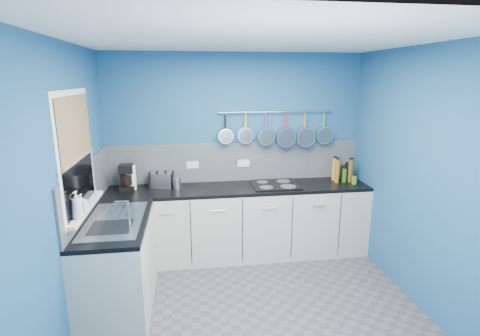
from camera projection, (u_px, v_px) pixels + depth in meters
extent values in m
cube|color=#47474C|center=(256.00, 313.00, 3.52)|extent=(3.20, 3.00, 0.02)
cube|color=white|center=(259.00, 37.00, 2.92)|extent=(3.20, 3.00, 0.02)
cube|color=navy|center=(235.00, 154.00, 4.67)|extent=(3.20, 0.02, 2.50)
cube|color=navy|center=(316.00, 279.00, 1.77)|extent=(3.20, 0.02, 2.50)
cube|color=navy|center=(65.00, 196.00, 3.00)|extent=(0.02, 3.00, 2.50)
cube|color=navy|center=(425.00, 181.00, 3.44)|extent=(0.02, 3.00, 2.50)
cube|color=gray|center=(236.00, 162.00, 4.67)|extent=(3.20, 0.02, 0.50)
cube|color=gray|center=(88.00, 187.00, 3.60)|extent=(0.02, 1.80, 0.50)
cube|color=#B9B5A6|center=(239.00, 223.00, 4.57)|extent=(3.20, 0.60, 0.86)
cube|color=black|center=(239.00, 188.00, 4.46)|extent=(3.20, 0.60, 0.04)
cube|color=#B9B5A6|center=(119.00, 266.00, 3.53)|extent=(0.60, 1.20, 0.86)
cube|color=black|center=(115.00, 222.00, 3.42)|extent=(0.60, 1.20, 0.04)
cube|color=white|center=(76.00, 153.00, 3.22)|extent=(0.01, 1.00, 1.10)
cube|color=black|center=(77.00, 153.00, 3.22)|extent=(0.01, 0.90, 1.00)
cube|color=#91664D|center=(75.00, 128.00, 3.17)|extent=(0.01, 0.90, 0.55)
cube|color=white|center=(85.00, 208.00, 3.35)|extent=(0.10, 0.98, 0.03)
cube|color=silver|center=(115.00, 220.00, 3.41)|extent=(0.50, 0.95, 0.01)
cube|color=white|center=(193.00, 165.00, 4.59)|extent=(0.15, 0.01, 0.09)
cube|color=white|center=(244.00, 163.00, 4.68)|extent=(0.15, 0.01, 0.09)
cylinder|color=silver|center=(276.00, 112.00, 4.55)|extent=(1.45, 0.02, 0.02)
imported|color=white|center=(77.00, 205.00, 3.03)|extent=(0.11, 0.11, 0.24)
imported|color=white|center=(81.00, 204.00, 3.16)|extent=(0.09, 0.09, 0.17)
cylinder|color=white|center=(130.00, 177.00, 4.33)|extent=(0.15, 0.15, 0.29)
cube|color=silver|center=(162.00, 180.00, 4.44)|extent=(0.31, 0.23, 0.18)
cylinder|color=silver|center=(177.00, 183.00, 4.38)|extent=(0.10, 0.10, 0.14)
cube|color=black|center=(275.00, 185.00, 4.53)|extent=(0.56, 0.49, 0.01)
cylinder|color=black|center=(347.00, 172.00, 4.73)|extent=(0.06, 0.06, 0.22)
cylinder|color=black|center=(342.00, 174.00, 4.73)|extent=(0.06, 0.06, 0.17)
cylinder|color=olive|center=(335.00, 169.00, 4.73)|extent=(0.07, 0.07, 0.29)
cylinder|color=brown|center=(350.00, 171.00, 4.65)|extent=(0.07, 0.07, 0.29)
cylinder|color=#265919|center=(344.00, 175.00, 4.65)|extent=(0.06, 0.06, 0.18)
cylinder|color=#8C5914|center=(337.00, 171.00, 4.60)|extent=(0.06, 0.06, 0.30)
cylinder|color=#3F721E|center=(354.00, 180.00, 4.56)|extent=(0.07, 0.07, 0.11)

